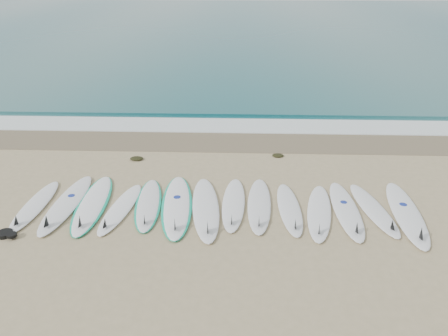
{
  "coord_description": "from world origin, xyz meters",
  "views": [
    {
      "loc": [
        0.43,
        -8.49,
        5.02
      ],
      "look_at": [
        0.07,
        1.31,
        0.4
      ],
      "focal_mm": 35.0,
      "sensor_mm": 36.0,
      "label": 1
    }
  ],
  "objects_px": {
    "surfboard_0": "(34,206)",
    "surfboard_13": "(407,214)",
    "surfboard_7": "(233,204)",
    "leash_coil": "(6,234)"
  },
  "relations": [
    {
      "from": "surfboard_0",
      "to": "surfboard_13",
      "type": "relative_size",
      "value": 0.81
    },
    {
      "from": "surfboard_0",
      "to": "surfboard_13",
      "type": "bearing_deg",
      "value": 0.31
    },
    {
      "from": "surfboard_0",
      "to": "leash_coil",
      "type": "distance_m",
      "value": 1.12
    },
    {
      "from": "surfboard_13",
      "to": "leash_coil",
      "type": "bearing_deg",
      "value": -168.17
    },
    {
      "from": "surfboard_0",
      "to": "surfboard_7",
      "type": "relative_size",
      "value": 0.95
    },
    {
      "from": "surfboard_0",
      "to": "leash_coil",
      "type": "bearing_deg",
      "value": -93.35
    },
    {
      "from": "surfboard_7",
      "to": "surfboard_13",
      "type": "xyz_separation_m",
      "value": [
        3.8,
        -0.3,
        0.01
      ]
    },
    {
      "from": "surfboard_0",
      "to": "surfboard_13",
      "type": "xyz_separation_m",
      "value": [
        8.29,
        -0.06,
        0.01
      ]
    },
    {
      "from": "surfboard_7",
      "to": "surfboard_13",
      "type": "distance_m",
      "value": 3.81
    },
    {
      "from": "surfboard_13",
      "to": "surfboard_0",
      "type": "bearing_deg",
      "value": -175.78
    }
  ]
}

